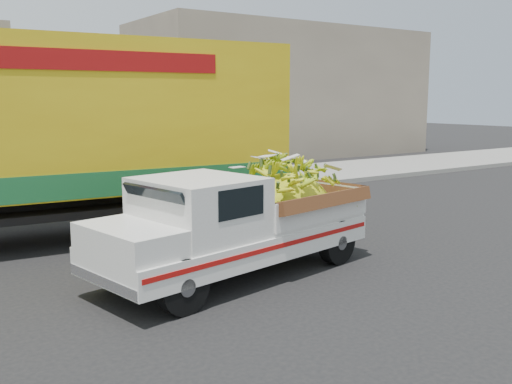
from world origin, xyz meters
TOP-DOWN VIEW (x-y plane):
  - ground at (0.00, 0.00)m, footprint 100.00×100.00m
  - curb at (0.00, 7.02)m, footprint 60.00×0.25m
  - sidewalk at (0.00, 9.12)m, footprint 60.00×4.00m
  - building_right at (14.00, 16.02)m, footprint 14.00×6.00m
  - pickup_truck at (2.16, 0.72)m, footprint 4.79×2.51m

SIDE VIEW (x-z plane):
  - ground at x=0.00m, z-range 0.00..0.00m
  - sidewalk at x=0.00m, z-range 0.00..0.14m
  - curb at x=0.00m, z-range 0.00..0.15m
  - pickup_truck at x=2.16m, z-range 0.06..1.66m
  - building_right at x=14.00m, z-range 0.00..6.00m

